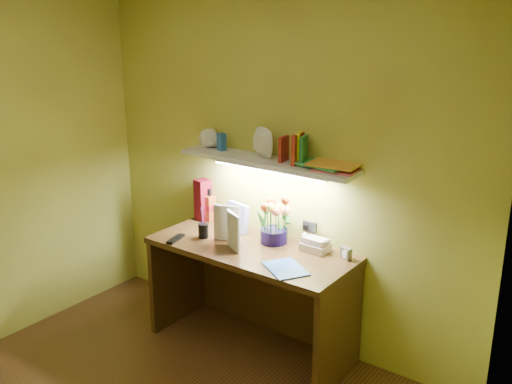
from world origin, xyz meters
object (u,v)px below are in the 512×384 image
Objects in this scene: flower_bouquet at (274,219)px; desk at (251,298)px; desk_clock at (346,253)px; whisky_bottle at (210,205)px; telephone at (316,243)px.

desk is at bearing -114.12° from flower_bouquet.
flower_bouquet is 0.54m from desk_clock.
desk_clock is at bearing -1.37° from whisky_bottle.
desk is 0.57m from flower_bouquet.
flower_bouquet reaches higher than desk_clock.
flower_bouquet reaches higher than telephone.
flower_bouquet is at bearing -152.36° from desk_clock.
desk_clock is 1.16m from whisky_bottle.
desk is at bearing -22.79° from whisky_bottle.
whisky_bottle reaches higher than desk.
desk_clock reaches higher than desk.
telephone is at bearing 28.19° from desk.
whisky_bottle is at bearing -158.03° from desk_clock.
desk is 8.02× the size of telephone.
desk is at bearing -149.40° from telephone.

